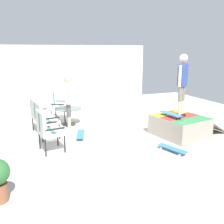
{
  "coord_description": "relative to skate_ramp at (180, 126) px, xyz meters",
  "views": [
    {
      "loc": [
        -6.53,
        3.06,
        2.45
      ],
      "look_at": [
        0.13,
        0.39,
        0.7
      ],
      "focal_mm": 41.19,
      "sensor_mm": 36.0,
      "label": 1
    }
  ],
  "objects": [
    {
      "name": "house_facade",
      "position": [
        4.43,
        1.93,
        1.02
      ],
      "size": [
        0.23,
        6.0,
        2.62
      ],
      "color": "white",
      "rests_on": "ground_plane"
    },
    {
      "name": "skateboard_on_ramp",
      "position": [
        0.03,
        0.34,
        0.38
      ],
      "size": [
        0.82,
        0.29,
        0.1
      ],
      "color": "#3372B2",
      "rests_on": "skate_ramp"
    },
    {
      "name": "patio_chair_by_wall",
      "position": [
        0.19,
        3.77,
        0.32
      ],
      "size": [
        0.69,
        0.63,
        1.02
      ],
      "color": "black",
      "rests_on": "ground_plane"
    },
    {
      "name": "ground_plane",
      "position": [
        0.63,
        1.44,
        -0.34
      ],
      "size": [
        12.0,
        12.0,
        0.1
      ],
      "primitive_type": "cube",
      "color": "beige"
    },
    {
      "name": "patio_bench",
      "position": [
        1.52,
        3.74,
        0.32
      ],
      "size": [
        1.31,
        0.71,
        1.02
      ],
      "color": "black",
      "rests_on": "ground_plane"
    },
    {
      "name": "patio_chair_near_house",
      "position": [
        3.01,
        3.03,
        0.32
      ],
      "size": [
        0.8,
        0.77,
        1.02
      ],
      "color": "black",
      "rests_on": "ground_plane"
    },
    {
      "name": "person_watching",
      "position": [
        1.72,
        2.89,
        0.71
      ],
      "size": [
        0.48,
        0.28,
        1.71
      ],
      "color": "silver",
      "rests_on": "ground_plane"
    },
    {
      "name": "person_skater",
      "position": [
        0.01,
        0.02,
        1.32
      ],
      "size": [
        0.35,
        0.42,
        1.75
      ],
      "color": "black",
      "rests_on": "skate_ramp"
    },
    {
      "name": "skateboard_by_bench",
      "position": [
        0.94,
        2.73,
        -0.21
      ],
      "size": [
        0.82,
        0.44,
        0.1
      ],
      "color": "#3372B2",
      "rests_on": "ground_plane"
    },
    {
      "name": "skateboard_spare",
      "position": [
        -0.96,
        0.93,
        -0.21
      ],
      "size": [
        0.82,
        0.43,
        0.1
      ],
      "color": "#3372B2",
      "rests_on": "ground_plane"
    },
    {
      "name": "patio_table",
      "position": [
        2.3,
        2.77,
        0.11
      ],
      "size": [
        0.9,
        0.9,
        0.57
      ],
      "color": "black",
      "rests_on": "ground_plane"
    },
    {
      "name": "skate_ramp",
      "position": [
        0.0,
        0.0,
        0.0
      ],
      "size": [
        1.68,
        2.2,
        0.59
      ],
      "color": "gray",
      "rests_on": "ground_plane"
    }
  ]
}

